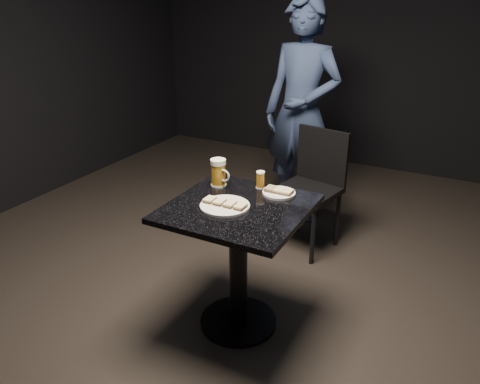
% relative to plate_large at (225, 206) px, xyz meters
% --- Properties ---
extents(floor, '(6.00, 6.00, 0.00)m').
position_rel_plate_large_xyz_m(floor, '(0.05, 0.05, -0.76)').
color(floor, black).
rests_on(floor, ground).
extents(plate_large, '(0.26, 0.26, 0.01)m').
position_rel_plate_large_xyz_m(plate_large, '(0.00, 0.00, 0.00)').
color(plate_large, white).
rests_on(plate_large, table).
extents(plate_small, '(0.18, 0.18, 0.01)m').
position_rel_plate_large_xyz_m(plate_small, '(0.18, 0.28, 0.00)').
color(plate_small, white).
rests_on(plate_small, table).
extents(patron, '(0.69, 0.50, 1.76)m').
position_rel_plate_large_xyz_m(patron, '(-0.19, 1.57, 0.12)').
color(patron, navy).
rests_on(patron, floor).
extents(table, '(0.70, 0.70, 0.75)m').
position_rel_plate_large_xyz_m(table, '(0.05, 0.05, -0.25)').
color(table, black).
rests_on(table, floor).
extents(beer_mug, '(0.13, 0.09, 0.16)m').
position_rel_plate_large_xyz_m(beer_mug, '(-0.17, 0.23, 0.07)').
color(beer_mug, silver).
rests_on(beer_mug, table).
extents(beer_tumbler, '(0.05, 0.05, 0.10)m').
position_rel_plate_large_xyz_m(beer_tumbler, '(0.05, 0.32, 0.04)').
color(beer_tumbler, silver).
rests_on(beer_tumbler, table).
extents(chair, '(0.48, 0.48, 0.87)m').
position_rel_plate_large_xyz_m(chair, '(0.09, 1.12, -0.26)').
color(chair, black).
rests_on(chair, floor).
extents(canapes_on_plate_large, '(0.23, 0.07, 0.02)m').
position_rel_plate_large_xyz_m(canapes_on_plate_large, '(0.00, 0.00, 0.02)').
color(canapes_on_plate_large, '#4C3521').
rests_on(canapes_on_plate_large, plate_large).
extents(canapes_on_plate_small, '(0.15, 0.07, 0.02)m').
position_rel_plate_large_xyz_m(canapes_on_plate_small, '(0.18, 0.28, 0.02)').
color(canapes_on_plate_small, '#4C3521').
rests_on(canapes_on_plate_small, plate_small).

